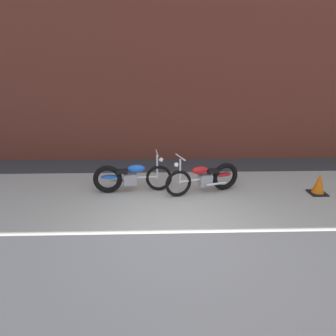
% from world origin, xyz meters
% --- Properties ---
extents(ground_plane, '(80.00, 80.00, 0.00)m').
position_xyz_m(ground_plane, '(0.00, 0.00, 0.00)').
color(ground_plane, '#38383A').
extents(sidewalk_slab, '(36.00, 3.50, 0.01)m').
position_xyz_m(sidewalk_slab, '(0.00, 1.75, 0.00)').
color(sidewalk_slab, '#B2ADA3').
rests_on(sidewalk_slab, ground).
extents(brick_building_wall, '(36.00, 0.50, 6.34)m').
position_xyz_m(brick_building_wall, '(0.00, 5.20, 3.17)').
color(brick_building_wall, brown).
rests_on(brick_building_wall, ground).
extents(motorcycle_blue, '(2.01, 0.58, 1.03)m').
position_xyz_m(motorcycle_blue, '(-1.15, 2.04, 0.40)').
color(motorcycle_blue, black).
rests_on(motorcycle_blue, ground).
extents(motorcycle_red, '(1.94, 0.84, 1.03)m').
position_xyz_m(motorcycle_red, '(0.90, 1.96, 0.40)').
color(motorcycle_red, black).
rests_on(motorcycle_red, ground).
extents(traffic_cone, '(0.40, 0.40, 0.55)m').
position_xyz_m(traffic_cone, '(3.67, 1.76, 0.25)').
color(traffic_cone, orange).
rests_on(traffic_cone, ground).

